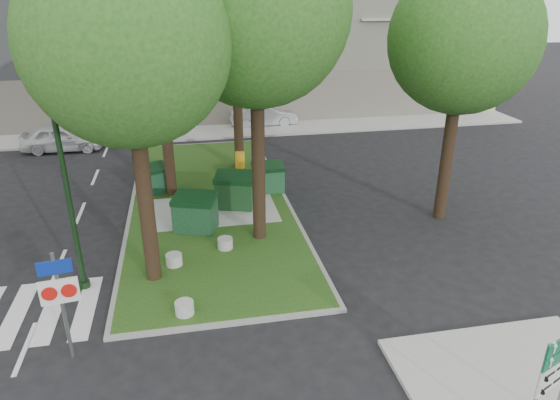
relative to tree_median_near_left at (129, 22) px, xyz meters
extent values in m
plane|color=black|center=(1.41, -2.56, -7.32)|extent=(120.00, 120.00, 0.00)
cube|color=#1E4012|center=(1.91, 5.44, -7.26)|extent=(6.00, 16.00, 0.12)
cube|color=gray|center=(1.91, 5.44, -7.27)|extent=(6.30, 16.30, 0.10)
cube|color=#999993|center=(7.91, -6.06, -7.26)|extent=(5.00, 4.00, 0.12)
cube|color=#999993|center=(1.41, 15.94, -7.26)|extent=(42.00, 3.00, 0.12)
cube|color=silver|center=(-2.34, -1.06, -7.31)|extent=(5.00, 3.00, 0.01)
cylinder|color=black|center=(-0.09, -0.06, -4.24)|extent=(0.44, 0.44, 6.16)
sphere|color=#1F5316|center=(-0.09, -0.06, -0.50)|extent=(5.20, 5.20, 5.20)
cylinder|color=black|center=(3.41, 1.94, -3.96)|extent=(0.44, 0.44, 6.72)
sphere|color=#1F5316|center=(3.41, 1.94, 0.12)|extent=(5.60, 5.60, 5.60)
cylinder|color=black|center=(0.41, 6.44, -4.38)|extent=(0.44, 0.44, 5.88)
sphere|color=#1F5316|center=(0.41, 6.44, -0.81)|extent=(4.80, 4.80, 4.80)
cylinder|color=black|center=(3.61, 9.44, -3.82)|extent=(0.44, 0.44, 7.00)
cylinder|color=black|center=(10.41, 2.44, -4.38)|extent=(0.44, 0.44, 5.88)
sphere|color=#1F5316|center=(10.41, 2.44, -0.81)|extent=(5.00, 5.00, 5.00)
cube|color=#103D22|center=(-0.32, 6.76, -6.71)|extent=(1.48, 1.28, 0.98)
cube|color=black|center=(-0.32, 6.76, -6.14)|extent=(1.54, 1.35, 0.28)
cube|color=#0F361A|center=(1.28, 2.89, -6.64)|extent=(1.65, 1.37, 1.11)
cube|color=black|center=(1.28, 2.89, -6.00)|extent=(1.72, 1.45, 0.32)
cube|color=#0F3413|center=(2.88, 4.63, -6.63)|extent=(1.67, 1.36, 1.13)
cube|color=black|center=(2.88, 4.63, -5.97)|extent=(1.74, 1.44, 0.33)
cube|color=#164826|center=(4.41, 6.01, -6.70)|extent=(1.28, 0.87, 1.00)
cube|color=black|center=(4.41, 6.01, -6.11)|extent=(1.33, 0.93, 0.29)
cylinder|color=#AFAFA9|center=(0.77, -2.06, -7.02)|extent=(0.50, 0.50, 0.36)
cylinder|color=#A1A19C|center=(2.16, 1.32, -7.02)|extent=(0.50, 0.50, 0.36)
cylinder|color=#AFAFA9|center=(0.50, 0.56, -7.02)|extent=(0.51, 0.51, 0.36)
cylinder|color=orange|center=(3.60, 9.09, -6.81)|extent=(0.45, 0.45, 0.78)
cylinder|color=black|center=(-2.09, -0.03, -4.64)|extent=(0.15, 0.15, 5.35)
cylinder|color=black|center=(-2.09, -0.03, -7.21)|extent=(0.32, 0.32, 0.21)
sphere|color=white|center=(-2.09, -0.03, -1.65)|extent=(0.47, 0.47, 0.47)
cylinder|color=slate|center=(-1.89, -3.09, -5.91)|extent=(0.10, 0.10, 2.81)
cube|color=navy|center=(-1.89, -3.09, -4.84)|extent=(0.73, 0.14, 0.34)
cube|color=white|center=(-1.89, -3.09, -5.46)|extent=(0.84, 0.15, 0.62)
cylinder|color=red|center=(-2.09, -3.09, -5.46)|extent=(0.34, 0.08, 0.34)
cylinder|color=red|center=(-1.69, -3.09, -5.46)|extent=(0.34, 0.08, 0.34)
cylinder|color=slate|center=(7.01, -7.46, -6.01)|extent=(0.10, 0.10, 2.37)
cube|color=white|center=(7.47, -7.27, -5.57)|extent=(1.11, 0.48, 0.27)
cube|color=white|center=(7.47, -7.27, -5.87)|extent=(1.11, 0.48, 0.27)
imported|color=silver|center=(-5.27, 13.96, -6.62)|extent=(4.13, 1.73, 1.40)
imported|color=#ABAEB4|center=(6.02, 16.94, -6.64)|extent=(4.17, 1.62, 1.35)
camera|label=1|loc=(1.14, -13.30, 0.82)|focal=32.00mm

